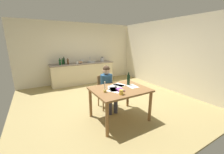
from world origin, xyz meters
TOP-DOWN VIEW (x-y plane):
  - ground_plane at (0.00, 0.00)m, footprint 5.20×5.20m
  - wall_back at (0.00, 2.60)m, footprint 5.20×0.12m
  - wall_right at (2.60, 0.00)m, footprint 0.12×5.20m
  - kitchen_counter at (0.00, 2.24)m, footprint 2.73×0.64m
  - dining_table at (-0.23, -1.06)m, footprint 1.24×0.98m
  - chair_at_table at (-0.22, -0.33)m, footprint 0.42×0.42m
  - person_seated at (-0.23, -0.48)m, footprint 0.34×0.60m
  - coffee_mug at (-0.39, -1.38)m, footprint 0.13×0.09m
  - candlestick at (-0.63, -1.10)m, footprint 0.06×0.06m
  - book_magazine at (-0.29, -1.18)m, footprint 0.18×0.24m
  - paper_letter at (-0.07, -0.82)m, footprint 0.28×0.34m
  - paper_bill at (-0.15, -0.85)m, footprint 0.33×0.36m
  - paper_envelope at (-0.41, -1.12)m, footprint 0.33×0.36m
  - paper_receipt at (-0.34, -0.93)m, footprint 0.32×0.36m
  - paper_notice at (0.13, -1.07)m, footprint 0.23×0.31m
  - paper_flyer at (-0.35, -1.04)m, footprint 0.31×0.35m
  - wine_bottle_on_table at (0.12, -0.93)m, footprint 0.07×0.07m
  - sink_unit at (0.40, 2.24)m, footprint 0.36×0.36m
  - bottle_oil at (-0.94, 2.20)m, footprint 0.08×0.08m
  - bottle_vinegar at (-0.83, 2.28)m, footprint 0.07×0.07m
  - bottle_wine_red at (-0.76, 2.32)m, footprint 0.06×0.06m
  - bottle_sauce at (-0.63, 2.22)m, footprint 0.07×0.07m
  - mixing_bowl at (-0.13, 2.17)m, footprint 0.22×0.22m
  - stovetop_kettle at (0.94, 2.24)m, footprint 0.18×0.18m
  - wine_glass_near_sink at (0.05, 2.39)m, footprint 0.07×0.07m
  - wine_glass_by_kettle at (-0.04, 2.39)m, footprint 0.07×0.07m
  - teacup_on_counter at (-0.28, 2.09)m, footprint 0.11×0.07m

SIDE VIEW (x-z plane):
  - ground_plane at x=0.00m, z-range -0.04..0.00m
  - kitchen_counter at x=0.00m, z-range 0.00..0.90m
  - chair_at_table at x=-0.22m, z-range 0.06..0.94m
  - dining_table at x=-0.23m, z-range 0.27..1.03m
  - person_seated at x=-0.23m, z-range 0.08..1.28m
  - paper_letter at x=-0.07m, z-range 0.76..0.76m
  - paper_bill at x=-0.15m, z-range 0.76..0.76m
  - paper_envelope at x=-0.41m, z-range 0.76..0.76m
  - paper_receipt at x=-0.34m, z-range 0.76..0.76m
  - paper_notice at x=0.13m, z-range 0.76..0.76m
  - paper_flyer at x=-0.35m, z-range 0.76..0.76m
  - book_magazine at x=-0.29m, z-range 0.76..0.79m
  - coffee_mug at x=-0.39m, z-range 0.76..0.86m
  - candlestick at x=-0.63m, z-range 0.70..0.95m
  - wine_bottle_on_table at x=0.12m, z-range 0.74..1.05m
  - sink_unit at x=0.40m, z-range 0.80..1.04m
  - mixing_bowl at x=-0.13m, z-range 0.90..1.00m
  - teacup_on_counter at x=-0.28m, z-range 0.90..1.00m
  - stovetop_kettle at x=0.94m, z-range 0.89..1.11m
  - bottle_vinegar at x=-0.83m, z-range 0.88..1.12m
  - bottle_sauce at x=-0.63m, z-range 0.88..1.12m
  - wine_glass_near_sink at x=0.05m, z-range 0.93..1.09m
  - wine_glass_by_kettle at x=-0.04m, z-range 0.93..1.09m
  - bottle_oil at x=-0.94m, z-range 0.88..1.14m
  - bottle_wine_red at x=-0.76m, z-range 0.88..1.18m
  - wall_back at x=0.00m, z-range 0.00..2.60m
  - wall_right at x=2.60m, z-range 0.00..2.60m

